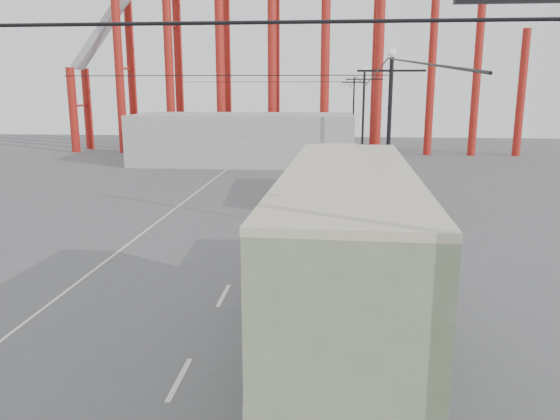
# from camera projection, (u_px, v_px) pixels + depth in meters

# --- Properties ---
(road_markings) EXTENTS (12.52, 120.00, 0.01)m
(road_markings) POSITION_uv_depth(u_px,v_px,m) (261.00, 230.00, 29.57)
(road_markings) COLOR silver
(road_markings) RESTS_ON ground
(lamp_post_mid) EXTENTS (3.20, 0.44, 9.32)m
(lamp_post_mid) POSITION_uv_depth(u_px,v_px,m) (388.00, 148.00, 26.32)
(lamp_post_mid) COLOR black
(lamp_post_mid) RESTS_ON ground
(lamp_post_far) EXTENTS (3.20, 0.44, 9.32)m
(lamp_post_far) POSITION_uv_depth(u_px,v_px,m) (363.00, 122.00, 47.71)
(lamp_post_far) COLOR black
(lamp_post_far) RESTS_ON ground
(lamp_post_distant) EXTENTS (3.20, 0.44, 9.32)m
(lamp_post_distant) POSITION_uv_depth(u_px,v_px,m) (353.00, 112.00, 69.10)
(lamp_post_distant) COLOR black
(lamp_post_distant) RESTS_ON ground
(fairground_shed) EXTENTS (22.00, 10.00, 5.00)m
(fairground_shed) POSITION_uv_depth(u_px,v_px,m) (245.00, 139.00, 56.04)
(fairground_shed) COLOR #A5A6A0
(fairground_shed) RESTS_ON ground
(double_decker_bus) EXTENTS (3.05, 10.82, 5.76)m
(double_decker_bus) POSITION_uv_depth(u_px,v_px,m) (346.00, 279.00, 12.37)
(double_decker_bus) COLOR #323B20
(double_decker_bus) RESTS_ON ground
(single_decker_green) EXTENTS (2.86, 9.89, 2.76)m
(single_decker_green) POSITION_uv_depth(u_px,v_px,m) (341.00, 263.00, 18.94)
(single_decker_green) COLOR #6F7F5D
(single_decker_green) RESTS_ON ground
(single_decker_cream) EXTENTS (3.93, 11.37, 3.46)m
(single_decker_cream) POSITION_uv_depth(u_px,v_px,m) (346.00, 174.00, 36.14)
(single_decker_cream) COLOR beige
(single_decker_cream) RESTS_ON ground
(pedestrian) EXTENTS (0.67, 0.47, 1.75)m
(pedestrian) POSITION_uv_depth(u_px,v_px,m) (253.00, 288.00, 18.47)
(pedestrian) COLOR black
(pedestrian) RESTS_ON ground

